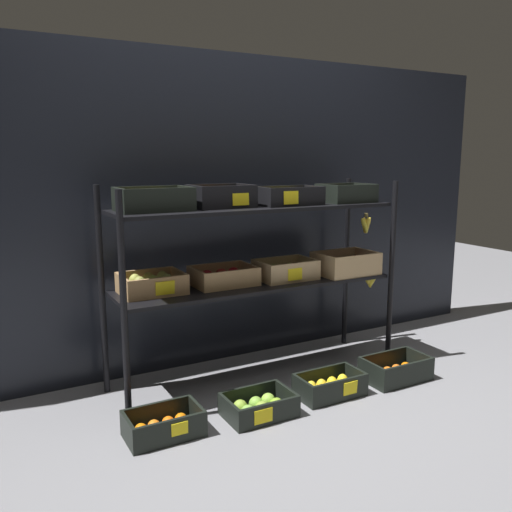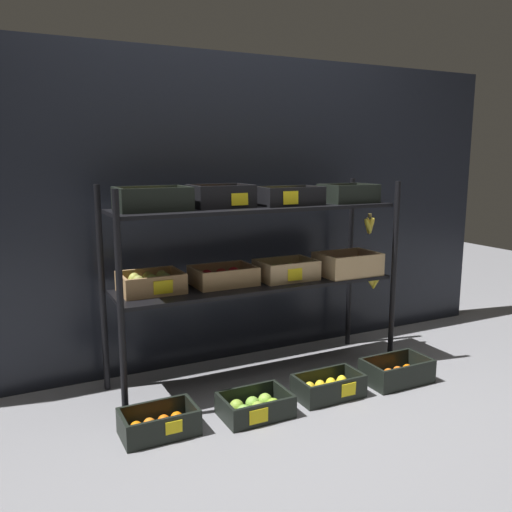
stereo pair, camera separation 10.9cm
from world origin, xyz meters
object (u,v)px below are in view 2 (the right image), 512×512
at_px(display_rack, 255,245).
at_px(crate_ground_lemon, 329,388).
at_px(crate_ground_tangerine, 159,425).
at_px(crate_ground_right_tangerine, 397,373).
at_px(crate_ground_apple_green, 255,407).

distance_m(display_rack, crate_ground_lemon, 0.87).
bearing_deg(crate_ground_tangerine, crate_ground_lemon, -1.47).
xyz_separation_m(crate_ground_lemon, crate_ground_right_tangerine, (0.46, -0.01, -0.00)).
distance_m(display_rack, crate_ground_tangerine, 1.08).
bearing_deg(crate_ground_apple_green, crate_ground_lemon, 1.60).
relative_size(display_rack, crate_ground_tangerine, 5.00).
bearing_deg(display_rack, crate_ground_right_tangerine, -31.54).
xyz_separation_m(display_rack, crate_ground_tangerine, (-0.69, -0.39, -0.73)).
height_order(crate_ground_tangerine, crate_ground_apple_green, crate_ground_tangerine).
bearing_deg(crate_ground_apple_green, display_rack, 63.65).
xyz_separation_m(display_rack, crate_ground_right_tangerine, (0.69, -0.42, -0.73)).
bearing_deg(crate_ground_right_tangerine, display_rack, 148.46).
relative_size(display_rack, crate_ground_apple_green, 5.09).
height_order(crate_ground_lemon, crate_ground_right_tangerine, crate_ground_right_tangerine).
xyz_separation_m(crate_ground_tangerine, crate_ground_lemon, (0.92, -0.02, 0.00)).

